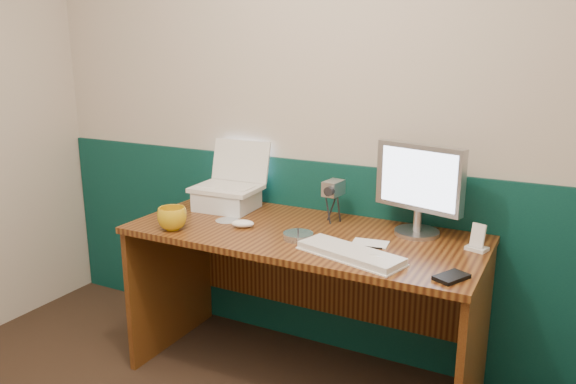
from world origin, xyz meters
The scene contains 18 objects.
back_wall centered at (0.00, 1.75, 1.25)m, with size 3.50×0.04×2.50m, color #B9AD9D.
wainscot centered at (0.00, 1.74, 0.50)m, with size 3.48×0.02×1.00m, color #072D2F.
desk centered at (0.03, 1.38, 0.38)m, with size 1.60×0.70×0.75m, color #37170A.
laptop_riser centered at (-0.48, 1.53, 0.80)m, with size 0.28×0.24×0.10m, color silver.
laptop centered at (-0.48, 1.53, 0.99)m, with size 0.33×0.25×0.27m, color silver, non-canonical shape.
monitor centered at (0.50, 1.58, 0.95)m, with size 0.41×0.12×0.41m, color #ABAAAF, non-canonical shape.
keyboard centered at (0.34, 1.18, 0.76)m, with size 0.44×0.15×0.03m, color silver.
mouse_right centered at (0.45, 1.16, 0.77)m, with size 0.10×0.06×0.03m, color silver.
mouse_left centered at (-0.24, 1.31, 0.77)m, with size 0.11×0.06×0.04m, color white.
mug centered at (-0.51, 1.13, 0.80)m, with size 0.13×0.13×0.10m, color gold.
camcorder centered at (0.09, 1.58, 0.85)m, with size 0.09×0.13×0.20m, color silver, non-canonical shape.
cd_spindle centered at (0.06, 1.28, 0.76)m, with size 0.13×0.13×0.03m, color #B2BBC3.
cd_loose_a centered at (-0.36, 1.36, 0.75)m, with size 0.11×0.11×0.00m, color silver.
pen centered at (0.36, 1.31, 0.75)m, with size 0.01×0.01×0.12m, color black.
papers centered at (0.36, 1.36, 0.75)m, with size 0.15×0.10×0.00m, color silver.
dock centered at (0.77, 1.49, 0.76)m, with size 0.08×0.06×0.02m, color silver.
music_player centered at (0.77, 1.49, 0.81)m, with size 0.06×0.01×0.10m, color silver.
pda centered at (0.74, 1.14, 0.76)m, with size 0.08×0.13×0.02m, color black.
Camera 1 is at (1.09, -0.79, 1.56)m, focal length 35.00 mm.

